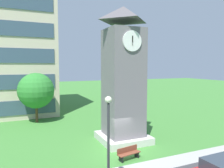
% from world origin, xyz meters
% --- Properties ---
extents(ground_plane, '(160.00, 160.00, 0.00)m').
position_xyz_m(ground_plane, '(0.00, 0.00, 0.00)').
color(ground_plane, '#3D7A33').
extents(kerb_strip, '(120.00, 1.60, 0.01)m').
position_xyz_m(kerb_strip, '(0.00, -2.93, 0.00)').
color(kerb_strip, '#9E9E99').
rests_on(kerb_strip, ground).
extents(office_building, '(14.18, 12.63, 22.40)m').
position_xyz_m(office_building, '(-9.34, 20.21, 11.20)').
color(office_building, beige).
rests_on(office_building, ground).
extents(clock_tower, '(4.10, 4.10, 11.85)m').
position_xyz_m(clock_tower, '(1.29, 2.28, 5.35)').
color(clock_tower, slate).
rests_on(clock_tower, ground).
extents(park_bench, '(1.86, 0.79, 0.88)m').
position_xyz_m(park_bench, '(-0.07, -1.34, 0.46)').
color(park_bench, brown).
rests_on(park_bench, ground).
extents(street_lamp, '(0.36, 0.36, 5.18)m').
position_xyz_m(street_lamp, '(-2.97, -4.51, 3.26)').
color(street_lamp, '#333338').
rests_on(street_lamp, ground).
extents(tree_near_tower, '(4.23, 4.23, 5.94)m').
position_xyz_m(tree_near_tower, '(-5.29, 12.25, 3.82)').
color(tree_near_tower, '#513823').
rests_on(tree_near_tower, ground).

